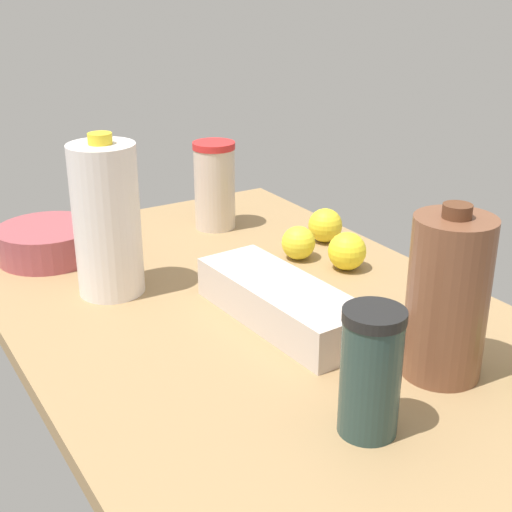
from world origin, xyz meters
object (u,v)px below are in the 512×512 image
(lemon_beside_bowl, at_px, (347,251))
(milk_jug, at_px, (107,220))
(shaker_bottle, at_px, (371,372))
(lemon_by_jug, at_px, (298,243))
(tumbler_cup, at_px, (215,185))
(lemon_near_front, at_px, (325,225))
(egg_carton, at_px, (282,302))
(mixing_bowl, at_px, (48,242))
(chocolate_milk_jug, at_px, (448,297))

(lemon_beside_bowl, bearing_deg, milk_jug, 71.67)
(shaker_bottle, height_order, lemon_by_jug, shaker_bottle)
(tumbler_cup, distance_m, lemon_near_front, 0.26)
(milk_jug, xyz_separation_m, egg_carton, (-0.25, -0.19, -0.10))
(tumbler_cup, bearing_deg, egg_carton, 164.81)
(shaker_bottle, distance_m, lemon_near_front, 0.65)
(egg_carton, distance_m, lemon_near_front, 0.37)
(mixing_bowl, bearing_deg, shaker_bottle, -167.39)
(egg_carton, bearing_deg, shaker_bottle, 163.42)
(egg_carton, distance_m, lemon_beside_bowl, 0.25)
(milk_jug, distance_m, lemon_beside_bowl, 0.45)
(lemon_near_front, bearing_deg, chocolate_milk_jug, 161.33)
(lemon_beside_bowl, relative_size, lemon_by_jug, 1.09)
(mixing_bowl, bearing_deg, tumbler_cup, -92.34)
(lemon_beside_bowl, bearing_deg, mixing_bowl, 52.89)
(egg_carton, bearing_deg, lemon_near_front, -50.68)
(milk_jug, xyz_separation_m, tumbler_cup, (0.20, -0.31, -0.04))
(mixing_bowl, height_order, lemon_near_front, lemon_near_front)
(milk_jug, xyz_separation_m, chocolate_milk_jug, (-0.50, -0.30, -0.02))
(lemon_beside_bowl, bearing_deg, tumbler_cup, 16.55)
(milk_jug, height_order, chocolate_milk_jug, milk_jug)
(lemon_by_jug, bearing_deg, mixing_bowl, 57.83)
(shaker_bottle, relative_size, lemon_beside_bowl, 2.29)
(shaker_bottle, distance_m, chocolate_milk_jug, 0.19)
(lemon_beside_bowl, bearing_deg, shaker_bottle, 144.75)
(egg_carton, xyz_separation_m, lemon_near_front, (0.25, -0.27, 0.00))
(milk_jug, relative_size, lemon_beside_bowl, 3.90)
(shaker_bottle, xyz_separation_m, lemon_beside_bowl, (0.41, -0.29, -0.05))
(shaker_bottle, bearing_deg, mixing_bowl, 12.61)
(milk_jug, height_order, shaker_bottle, milk_jug)
(egg_carton, bearing_deg, mixing_bowl, 24.12)
(tumbler_cup, relative_size, lemon_by_jug, 2.86)
(egg_carton, xyz_separation_m, mixing_bowl, (0.46, 0.24, -0.00))
(lemon_near_front, height_order, lemon_by_jug, lemon_near_front)
(shaker_bottle, height_order, lemon_near_front, shaker_bottle)
(milk_jug, distance_m, chocolate_milk_jug, 0.58)
(shaker_bottle, bearing_deg, chocolate_milk_jug, -73.45)
(egg_carton, relative_size, lemon_near_front, 4.66)
(egg_carton, height_order, lemon_beside_bowl, lemon_beside_bowl)
(milk_jug, height_order, tumbler_cup, milk_jug)
(lemon_beside_bowl, distance_m, lemon_by_jug, 0.10)
(mixing_bowl, xyz_separation_m, chocolate_milk_jug, (-0.71, -0.35, 0.08))
(mixing_bowl, xyz_separation_m, shaker_bottle, (-0.76, -0.17, 0.05))
(lemon_by_jug, bearing_deg, milk_jug, 82.63)
(mixing_bowl, relative_size, lemon_near_front, 2.75)
(egg_carton, xyz_separation_m, chocolate_milk_jug, (-0.25, -0.10, 0.08))
(egg_carton, bearing_deg, tumbler_cup, -18.54)
(shaker_bottle, distance_m, tumbler_cup, 0.77)
(shaker_bottle, bearing_deg, lemon_beside_bowl, -35.25)
(mixing_bowl, xyz_separation_m, tumbler_cup, (-0.01, -0.36, 0.06))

